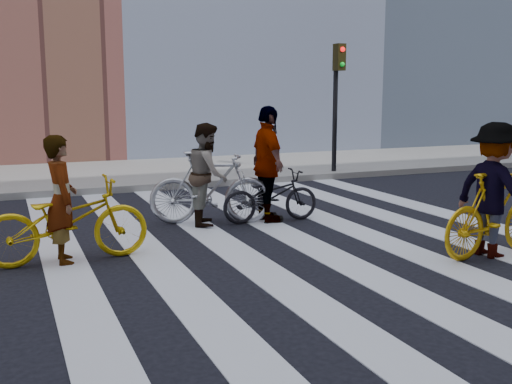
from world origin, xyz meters
TOP-DOWN VIEW (x-y plane):
  - ground at (0.00, 0.00)m, footprint 100.00×100.00m
  - sidewalk_far at (0.00, 7.50)m, footprint 100.00×5.00m
  - zebra_crosswalk at (0.00, 0.00)m, footprint 8.25×10.00m
  - traffic_signal at (4.40, 5.32)m, footprint 0.22×0.42m
  - bike_yellow_left at (-2.70, -0.05)m, footprint 2.09×0.80m
  - bike_silver_mid at (-0.28, 1.37)m, footprint 2.09×1.20m
  - bike_yellow_right at (2.58, -1.93)m, footprint 1.94×0.77m
  - bike_dark_rear at (0.69, 1.14)m, footprint 1.69×0.67m
  - rider_left at (-2.75, -0.05)m, footprint 0.42×0.61m
  - rider_mid at (-0.33, 1.37)m, footprint 0.87×0.98m
  - rider_right at (2.53, -1.93)m, footprint 0.80×1.23m
  - rider_rear at (0.64, 1.14)m, footprint 0.54×1.16m

SIDE VIEW (x-z plane):
  - ground at x=0.00m, z-range 0.00..0.00m
  - zebra_crosswalk at x=0.00m, z-range 0.00..0.01m
  - sidewalk_far at x=0.00m, z-range 0.00..0.15m
  - bike_dark_rear at x=0.69m, z-range 0.00..0.87m
  - bike_yellow_left at x=-2.70m, z-range 0.00..1.08m
  - bike_yellow_right at x=2.58m, z-range 0.00..1.13m
  - bike_silver_mid at x=-0.28m, z-range 0.00..1.21m
  - rider_left at x=-2.75m, z-range 0.00..1.64m
  - rider_mid at x=-0.33m, z-range 0.00..1.67m
  - rider_right at x=2.53m, z-range 0.00..1.78m
  - rider_rear at x=0.64m, z-range 0.00..1.94m
  - traffic_signal at x=4.40m, z-range 0.62..3.94m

